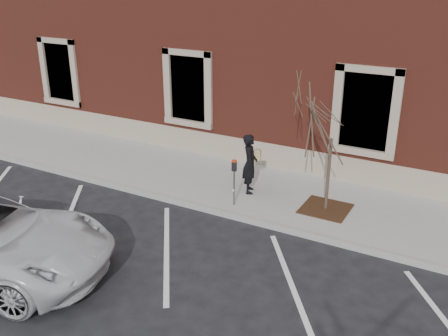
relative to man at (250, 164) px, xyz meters
The scene contains 9 objects.
ground 1.79m from the man, 105.06° to the right, with size 120.00×120.00×0.00m, color #28282B.
sidewalk_near 1.07m from the man, 139.57° to the left, with size 40.00×3.50×0.15m, color #B2B1A8.
curb_near 1.79m from the man, 104.57° to the right, with size 40.00×0.12×0.15m, color #9E9E99.
parking_stripes 3.78m from the man, 96.03° to the right, with size 28.00×4.40×0.01m, color silver, non-canonical shape.
building_civic 6.99m from the man, 93.47° to the left, with size 40.00×8.62×8.00m.
man is the anchor object (origin of this frame).
parking_meter 0.98m from the man, 89.07° to the right, with size 0.12×0.09×1.32m.
tree_grate 2.46m from the man, ahead, with size 1.24×1.24×0.03m, color #3E2213.
sapling 2.85m from the man, ahead, with size 2.19×2.19×3.64m.
Camera 1 is at (6.16, -10.47, 6.20)m, focal length 40.00 mm.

